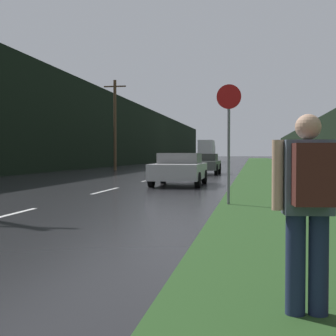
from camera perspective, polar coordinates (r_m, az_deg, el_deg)
name	(u,v)px	position (r m, az deg, el deg)	size (l,w,h in m)	color
grass_verge	(277,169)	(41.12, 13.19, -0.14)	(6.00, 240.00, 0.02)	#26471E
lane_stripe_b	(2,217)	(10.26, -19.62, -5.60)	(0.12, 3.00, 0.01)	silver
lane_stripe_c	(106,191)	(16.67, -7.57, -2.74)	(0.12, 3.00, 0.01)	silver
lane_stripe_d	(149,180)	(23.42, -2.34, -1.46)	(0.12, 3.00, 0.01)	silver
treeline_far_side	(115,132)	(53.35, -6.54, 4.44)	(2.00, 140.00, 7.72)	black
treeline_near_side	(331,141)	(51.71, 19.29, 3.11)	(2.00, 140.00, 5.32)	black
utility_pole_far	(115,124)	(37.59, -6.48, 5.39)	(1.80, 0.24, 7.18)	#4C3823
stop_sign	(229,133)	(11.92, 7.41, 4.20)	(0.62, 0.07, 3.05)	slate
hitchhiker_with_backpack	(309,201)	(3.80, 16.78, -3.88)	(0.55, 0.43, 1.60)	#1E2847
car_passing_near	(179,169)	(19.35, 1.41, -0.11)	(2.02, 4.06, 1.34)	#BCBCBC
car_passing_far	(205,164)	(30.19, 4.56, 0.54)	(1.82, 4.63, 1.32)	#4C514C
delivery_truck	(207,151)	(76.16, 4.76, 2.10)	(2.48, 6.62, 3.53)	gray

